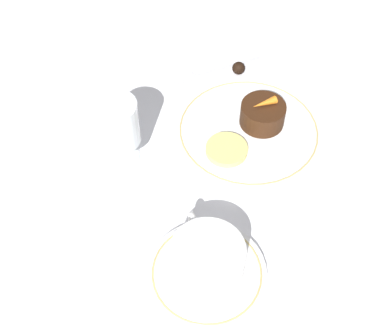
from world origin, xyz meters
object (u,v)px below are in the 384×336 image
fork (205,73)px  dessert_cake (263,114)px  wine_glass (117,126)px  dinner_plate (248,132)px  coffee_cup (207,260)px

fork → dessert_cake: dessert_cake is taller
wine_glass → dessert_cake: (-0.01, -0.24, -0.04)m
fork → dinner_plate: bearing=-173.7°
coffee_cup → dessert_cake: (0.22, -0.17, -0.01)m
coffee_cup → dinner_plate: bearing=-34.4°
dinner_plate → wine_glass: (0.02, 0.21, 0.07)m
fork → dessert_cake: (-0.15, -0.04, 0.03)m
dinner_plate → wine_glass: wine_glass is taller
dinner_plate → dessert_cake: size_ratio=3.33×
dinner_plate → coffee_cup: bearing=145.6°
wine_glass → coffee_cup: bearing=-165.6°
dinner_plate → coffee_cup: (-0.22, 0.15, 0.03)m
coffee_cup → dessert_cake: size_ratio=1.70×
coffee_cup → fork: size_ratio=0.68×
wine_glass → dessert_cake: bearing=-93.1°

